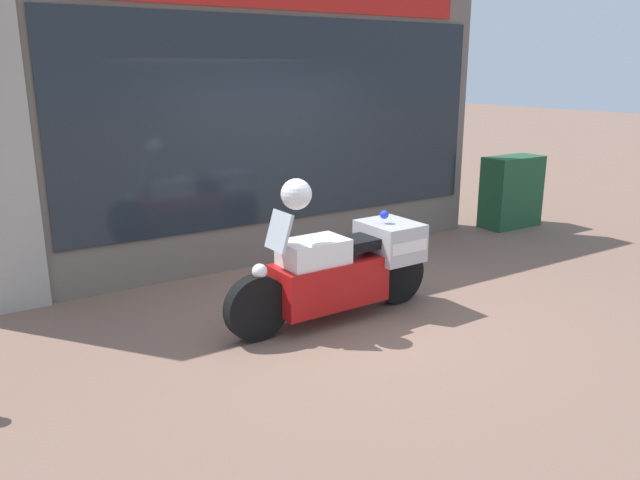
% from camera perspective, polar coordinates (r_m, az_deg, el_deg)
% --- Properties ---
extents(ground_plane, '(60.00, 60.00, 0.00)m').
position_cam_1_polar(ground_plane, '(6.45, 2.57, -6.28)').
color(ground_plane, '#7A5B4C').
extents(shop_building, '(6.71, 0.55, 3.43)m').
position_cam_1_polar(shop_building, '(7.57, -8.71, 10.22)').
color(shop_building, '#6B6056').
rests_on(shop_building, ground).
extents(window_display, '(5.45, 0.30, 1.99)m').
position_cam_1_polar(window_display, '(8.12, -3.76, 1.77)').
color(window_display, slate).
rests_on(window_display, ground).
extents(paramedic_motorcycle, '(2.28, 0.63, 1.16)m').
position_cam_1_polar(paramedic_motorcycle, '(6.09, 2.24, -2.54)').
color(paramedic_motorcycle, black).
rests_on(paramedic_motorcycle, ground).
extents(utility_cabinet, '(0.94, 0.47, 1.09)m').
position_cam_1_polar(utility_cabinet, '(10.10, 17.09, 4.24)').
color(utility_cabinet, '#1E4C2D').
rests_on(utility_cabinet, ground).
extents(white_helmet, '(0.28, 0.28, 0.28)m').
position_cam_1_polar(white_helmet, '(5.60, -2.18, 4.21)').
color(white_helmet, white).
rests_on(white_helmet, paramedic_motorcycle).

